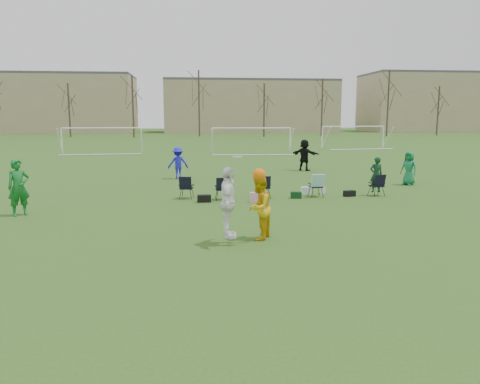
{
  "coord_description": "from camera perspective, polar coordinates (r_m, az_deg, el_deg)",
  "views": [
    {
      "loc": [
        -1.78,
        -11.62,
        3.46
      ],
      "look_at": [
        -0.31,
        2.0,
        1.25
      ],
      "focal_mm": 35.0,
      "sensor_mm": 36.0,
      "label": 1
    }
  ],
  "objects": [
    {
      "name": "fielder_blue",
      "position": [
        26.48,
        -7.57,
        3.52
      ],
      "size": [
        1.25,
        0.85,
        1.78
      ],
      "primitive_type": "imported",
      "rotation": [
        0.0,
        0.0,
        3.32
      ],
      "color": "#1B1CD1",
      "rests_on": "ground"
    },
    {
      "name": "ground",
      "position": [
        12.25,
        2.46,
        -7.25
      ],
      "size": [
        260.0,
        260.0,
        0.0
      ],
      "primitive_type": "plane",
      "color": "#2C551A",
      "rests_on": "ground"
    },
    {
      "name": "tree_line",
      "position": [
        81.5,
        -4.81,
        10.29
      ],
      "size": [
        110.28,
        3.28,
        11.4
      ],
      "color": "#382B21",
      "rests_on": "ground"
    },
    {
      "name": "fielder_green_near",
      "position": [
        18.16,
        -25.37,
        0.51
      ],
      "size": [
        0.88,
        0.8,
        2.01
      ],
      "primitive_type": "imported",
      "rotation": [
        0.0,
        0.0,
        0.57
      ],
      "color": "#136B26",
      "rests_on": "ground"
    },
    {
      "name": "center_contest",
      "position": [
        12.94,
        0.57,
        -1.56
      ],
      "size": [
        1.72,
        1.6,
        2.43
      ],
      "color": "white",
      "rests_on": "ground"
    },
    {
      "name": "goal_left",
      "position": [
        46.38,
        -16.48,
        6.91
      ],
      "size": [
        7.39,
        0.76,
        2.46
      ],
      "rotation": [
        0.0,
        0.0,
        0.09
      ],
      "color": "white",
      "rests_on": "ground"
    },
    {
      "name": "goal_mid",
      "position": [
        44.02,
        1.4,
        7.17
      ],
      "size": [
        7.4,
        0.63,
        2.46
      ],
      "rotation": [
        0.0,
        0.0,
        -0.07
      ],
      "color": "white",
      "rests_on": "ground"
    },
    {
      "name": "fielder_black",
      "position": [
        30.59,
        7.87,
        4.49
      ],
      "size": [
        1.8,
        1.68,
        2.02
      ],
      "primitive_type": "imported",
      "rotation": [
        0.0,
        0.0,
        2.42
      ],
      "color": "black",
      "rests_on": "ground"
    },
    {
      "name": "building_row",
      "position": [
        107.98,
        -1.66,
        10.52
      ],
      "size": [
        126.0,
        16.0,
        13.0
      ],
      "color": "tan",
      "rests_on": "ground"
    },
    {
      "name": "fielder_green_far",
      "position": [
        25.39,
        19.89,
        2.74
      ],
      "size": [
        0.93,
        1.0,
        1.72
      ],
      "primitive_type": "imported",
      "rotation": [
        0.0,
        0.0,
        -0.95
      ],
      "color": "#137044",
      "rests_on": "ground"
    },
    {
      "name": "sideline_setup",
      "position": [
        20.32,
        6.13,
        0.79
      ],
      "size": [
        9.05,
        2.13,
        1.72
      ],
      "color": "#0E351C",
      "rests_on": "ground"
    },
    {
      "name": "goal_right",
      "position": [
        52.73,
        13.66,
        7.25
      ],
      "size": [
        7.35,
        1.14,
        2.46
      ],
      "rotation": [
        0.0,
        0.0,
        0.14
      ],
      "color": "white",
      "rests_on": "ground"
    }
  ]
}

